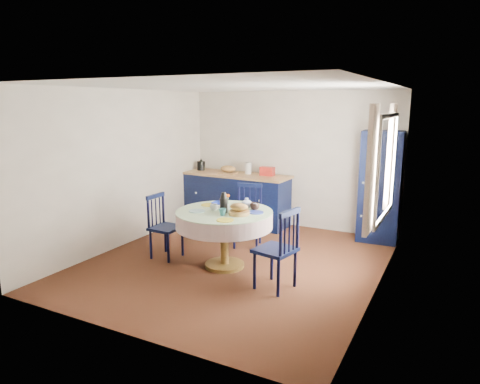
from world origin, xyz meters
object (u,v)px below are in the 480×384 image
at_px(dining_table, 225,220).
at_px(mug_c, 255,206).
at_px(chair_left, 164,226).
at_px(chair_far, 248,215).
at_px(mug_d, 226,201).
at_px(pantry_cabinet, 380,187).
at_px(chair_right, 278,249).
at_px(cobalt_bowl, 220,204).
at_px(mug_a, 214,207).
at_px(kitchen_counter, 235,198).
at_px(mug_b, 222,212).

height_order(dining_table, mug_c, dining_table).
bearing_deg(chair_left, chair_far, -38.27).
relative_size(mug_c, mug_d, 1.43).
bearing_deg(mug_c, pantry_cabinet, 55.21).
distance_m(chair_far, chair_right, 1.71).
distance_m(chair_far, cobalt_bowl, 0.84).
height_order(dining_table, chair_left, dining_table).
xyz_separation_m(chair_far, chair_right, (1.07, -1.34, 0.02)).
height_order(mug_a, cobalt_bowl, mug_a).
distance_m(kitchen_counter, mug_d, 1.88).
height_order(pantry_cabinet, chair_right, pantry_cabinet).
xyz_separation_m(dining_table, mug_b, (0.09, -0.22, 0.17)).
xyz_separation_m(kitchen_counter, mug_c, (1.30, -1.86, 0.37)).
relative_size(pantry_cabinet, dining_table, 1.37).
distance_m(dining_table, chair_left, 1.03).
bearing_deg(dining_table, chair_right, -19.78).
xyz_separation_m(pantry_cabinet, chair_right, (-0.76, -2.54, -0.40)).
xyz_separation_m(dining_table, chair_left, (-1.01, -0.06, -0.21)).
bearing_deg(pantry_cabinet, chair_far, -149.83).
relative_size(pantry_cabinet, mug_d, 20.35).
xyz_separation_m(mug_a, mug_c, (0.49, 0.28, 0.01)).
xyz_separation_m(dining_table, cobalt_bowl, (-0.22, 0.24, 0.15)).
height_order(chair_far, cobalt_bowl, chair_far).
distance_m(chair_left, mug_c, 1.44).
xyz_separation_m(mug_c, mug_d, (-0.56, 0.17, -0.01)).
xyz_separation_m(pantry_cabinet, cobalt_bowl, (-1.92, -1.97, -0.08)).
xyz_separation_m(mug_a, cobalt_bowl, (-0.07, 0.27, -0.02)).
relative_size(kitchen_counter, pantry_cabinet, 1.18).
relative_size(dining_table, mug_b, 13.47).
relative_size(pantry_cabinet, cobalt_bowl, 8.26).
distance_m(dining_table, chair_right, 1.01).
bearing_deg(chair_right, dining_table, -98.35).
bearing_deg(mug_d, cobalt_bowl, -90.93).
distance_m(pantry_cabinet, mug_c, 2.39).
xyz_separation_m(pantry_cabinet, mug_a, (-1.85, -2.24, -0.07)).
xyz_separation_m(mug_b, mug_c, (0.25, 0.47, 0.00)).
bearing_deg(pantry_cabinet, mug_a, -132.79).
relative_size(mug_a, mug_b, 1.10).
distance_m(kitchen_counter, chair_far, 1.38).
height_order(dining_table, chair_far, dining_table).
xyz_separation_m(chair_left, cobalt_bowl, (0.79, 0.30, 0.36)).
bearing_deg(mug_d, dining_table, -62.48).
height_order(pantry_cabinet, dining_table, pantry_cabinet).
bearing_deg(chair_right, chair_far, -129.76).
relative_size(dining_table, chair_far, 1.34).
relative_size(dining_table, mug_a, 12.26).
height_order(mug_a, mug_c, mug_c).
bearing_deg(mug_b, chair_far, 100.32).
distance_m(pantry_cabinet, cobalt_bowl, 2.75).
xyz_separation_m(pantry_cabinet, mug_d, (-1.92, -1.79, -0.07)).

